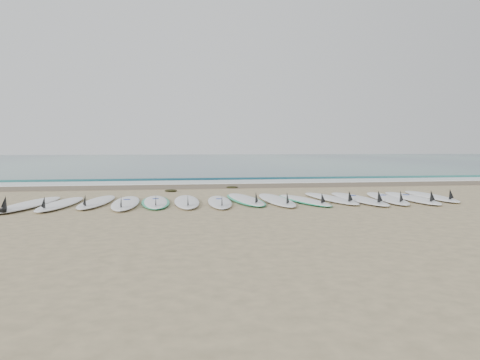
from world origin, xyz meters
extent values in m
plane|color=tan|center=(0.00, 0.00, 0.00)|extent=(120.00, 120.00, 0.00)
cube|color=#21565B|center=(0.00, 32.50, 0.01)|extent=(120.00, 55.00, 0.03)
cube|color=brown|center=(0.00, 4.10, 0.01)|extent=(120.00, 1.80, 0.01)
cube|color=silver|center=(0.00, 5.50, 0.02)|extent=(120.00, 1.40, 0.04)
cube|color=#21565B|center=(0.00, 7.00, 0.05)|extent=(120.00, 1.00, 0.10)
ellipsoid|color=white|center=(-4.38, -0.05, 0.05)|extent=(1.01, 2.76, 0.09)
cone|color=black|center=(-4.55, -1.03, 0.20)|extent=(0.27, 0.32, 0.29)
ellipsoid|color=white|center=(-3.80, -0.06, 0.04)|extent=(0.80, 2.52, 0.08)
cone|color=black|center=(-3.90, -0.95, 0.19)|extent=(0.24, 0.29, 0.26)
ellipsoid|color=white|center=(-3.13, 0.19, 0.04)|extent=(0.77, 2.52, 0.08)
cone|color=black|center=(-3.22, -0.71, 0.19)|extent=(0.24, 0.28, 0.26)
ellipsoid|color=white|center=(-2.52, -0.09, 0.04)|extent=(0.54, 2.55, 0.08)
cone|color=black|center=(-2.52, -1.02, 0.19)|extent=(0.22, 0.27, 0.27)
cylinder|color=navy|center=(-2.52, 0.15, 0.09)|extent=(0.15, 0.15, 0.01)
ellipsoid|color=white|center=(-1.92, 0.04, 0.04)|extent=(0.56, 2.40, 0.08)
ellipsoid|color=#1CB276|center=(-1.92, 0.04, 0.04)|extent=(0.64, 2.42, 0.06)
cone|color=black|center=(-1.90, -0.83, 0.18)|extent=(0.21, 0.26, 0.25)
cylinder|color=navy|center=(-1.93, 0.27, 0.08)|extent=(0.14, 0.14, 0.01)
ellipsoid|color=white|center=(-1.27, -0.04, 0.04)|extent=(0.56, 2.50, 0.08)
cone|color=black|center=(-1.29, -0.95, 0.19)|extent=(0.22, 0.27, 0.27)
ellipsoid|color=white|center=(-0.59, -0.19, 0.04)|extent=(0.62, 2.37, 0.08)
cone|color=black|center=(-0.64, -1.04, 0.18)|extent=(0.21, 0.26, 0.25)
cylinder|color=navy|center=(-0.58, 0.04, 0.08)|extent=(0.14, 0.14, 0.01)
ellipsoid|color=white|center=(0.01, 0.18, 0.04)|extent=(0.71, 2.56, 0.08)
ellipsoid|color=#1CB276|center=(0.01, 0.18, 0.04)|extent=(0.80, 2.59, 0.06)
cone|color=black|center=(0.08, -0.74, 0.19)|extent=(0.23, 0.28, 0.27)
ellipsoid|color=white|center=(0.65, -0.04, 0.05)|extent=(0.55, 2.61, 0.08)
cone|color=black|center=(0.66, -0.99, 0.20)|extent=(0.22, 0.28, 0.28)
ellipsoid|color=white|center=(1.24, -0.14, 0.04)|extent=(0.86, 2.34, 0.07)
ellipsoid|color=#1CB276|center=(1.24, -0.14, 0.03)|extent=(0.94, 2.38, 0.05)
cone|color=black|center=(1.39, -0.96, 0.17)|extent=(0.23, 0.27, 0.24)
ellipsoid|color=white|center=(1.92, 0.08, 0.04)|extent=(0.79, 2.56, 0.08)
cone|color=black|center=(2.01, -0.83, 0.19)|extent=(0.24, 0.29, 0.27)
ellipsoid|color=white|center=(2.48, -0.13, 0.05)|extent=(0.65, 2.74, 0.09)
cone|color=black|center=(2.51, -1.12, 0.21)|extent=(0.24, 0.30, 0.29)
cylinder|color=navy|center=(2.48, 0.13, 0.09)|extent=(0.16, 0.16, 0.01)
ellipsoid|color=white|center=(3.17, -0.11, 0.05)|extent=(0.95, 2.66, 0.08)
cone|color=black|center=(3.02, -1.05, 0.20)|extent=(0.26, 0.31, 0.28)
cylinder|color=navy|center=(3.21, 0.14, 0.09)|extent=(0.17, 0.17, 0.01)
ellipsoid|color=white|center=(3.74, -0.15, 0.05)|extent=(0.76, 2.68, 0.09)
cone|color=black|center=(3.66, -1.11, 0.20)|extent=(0.25, 0.30, 0.28)
cylinder|color=navy|center=(3.76, 0.11, 0.09)|extent=(0.16, 0.16, 0.01)
ellipsoid|color=white|center=(4.37, 0.14, 0.04)|extent=(0.73, 2.55, 0.08)
cone|color=black|center=(4.30, -0.78, 0.19)|extent=(0.24, 0.29, 0.27)
ellipsoid|color=black|center=(-1.58, 2.58, 0.03)|extent=(0.33, 0.26, 0.06)
ellipsoid|color=black|center=(0.17, 3.33, 0.03)|extent=(0.34, 0.27, 0.07)
cylinder|color=black|center=(-4.56, -1.23, 0.08)|extent=(0.20, 0.20, 0.06)
camera|label=1|loc=(-1.68, -9.88, 1.19)|focal=35.00mm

